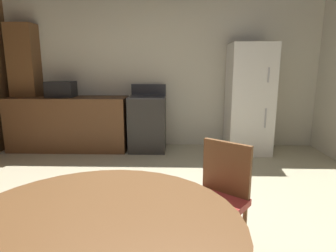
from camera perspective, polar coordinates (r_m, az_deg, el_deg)
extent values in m
cube|color=silver|center=(5.10, -1.24, 11.28)|extent=(5.69, 0.12, 2.70)
cube|color=brown|center=(5.12, -19.16, 0.48)|extent=(1.97, 0.60, 0.90)
cube|color=brown|center=(5.53, -26.42, 6.98)|extent=(0.44, 0.36, 2.10)
cube|color=#2D2B28|center=(4.81, -4.12, 0.42)|extent=(0.60, 0.60, 0.90)
cube|color=#38383D|center=(4.74, -4.20, 5.87)|extent=(0.60, 0.60, 0.02)
cube|color=#38383D|center=(5.01, -3.90, 7.35)|extent=(0.60, 0.04, 0.18)
cube|color=white|center=(4.82, 15.93, 5.19)|extent=(0.68, 0.66, 1.76)
cylinder|color=#B2B2B7|center=(4.52, 19.52, 9.63)|extent=(0.02, 0.02, 0.22)
cylinder|color=#B2B2B7|center=(4.58, 18.96, 1.50)|extent=(0.02, 0.02, 0.30)
cube|color=black|center=(5.08, -20.66, 6.91)|extent=(0.44, 0.32, 0.26)
cylinder|color=brown|center=(1.30, -14.73, -19.38)|extent=(1.29, 1.29, 0.04)
cylinder|color=brown|center=(2.18, 2.25, -21.20)|extent=(0.03, 0.03, 0.43)
cylinder|color=brown|center=(2.29, 14.99, -19.87)|extent=(0.03, 0.03, 0.43)
cylinder|color=brown|center=(2.43, 7.30, -17.64)|extent=(0.03, 0.03, 0.43)
cube|color=#9E2D28|center=(2.11, 9.01, -15.25)|extent=(0.56, 0.56, 0.05)
cube|color=brown|center=(2.17, 11.61, -8.49)|extent=(0.32, 0.26, 0.42)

